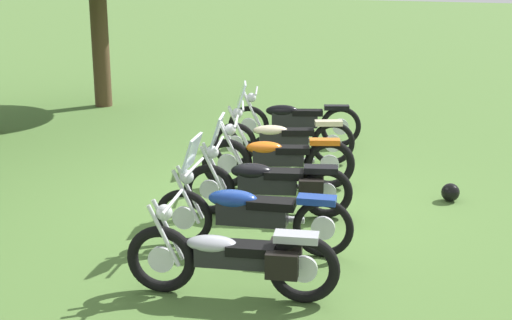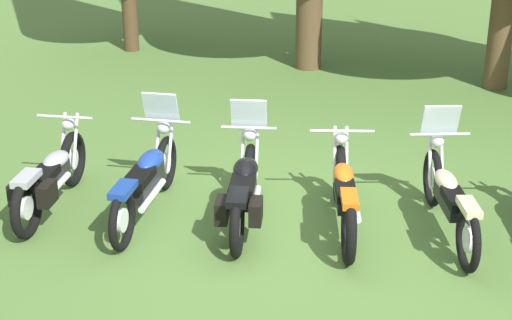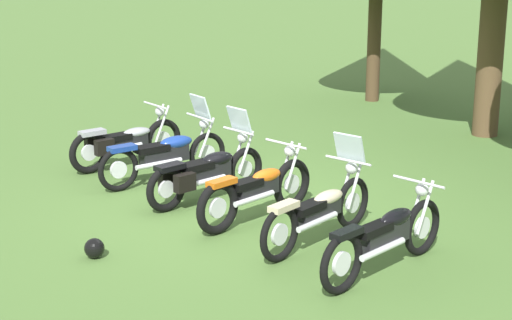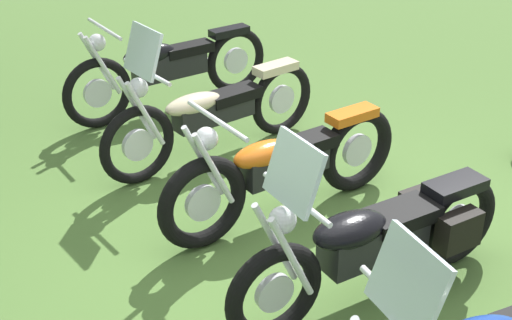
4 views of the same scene
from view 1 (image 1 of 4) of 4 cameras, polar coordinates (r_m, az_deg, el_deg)
The scene contains 8 objects.
ground_plane at distance 10.45m, azimuth 0.70°, elevation -3.17°, with size 80.00×80.00×0.00m, color #4C7033.
motorcycle_0 at distance 7.53m, azimuth -1.59°, elevation -7.50°, with size 0.80×2.19×1.02m.
motorcycle_1 at distance 8.62m, azimuth -0.54°, elevation -4.01°, with size 0.76×2.36×1.36m.
motorcycle_2 at distance 9.74m, azimuth 1.04°, elevation -1.74°, with size 0.89×2.21×1.36m.
motorcycle_3 at distance 10.86m, azimuth 1.65°, elevation 0.09°, with size 0.92×2.20×1.03m.
motorcycle_4 at distance 12.02m, azimuth 1.99°, elevation 1.76°, with size 1.01×2.22×1.37m.
motorcycle_5 at distance 13.18m, azimuth 2.89°, elevation 3.04°, with size 0.92×2.30×1.02m.
dropped_helmet at distance 10.75m, azimuth 14.76°, elevation -2.43°, with size 0.26×0.26×0.26m, color black.
Camera 1 is at (-9.41, -2.93, 3.47)m, focal length 51.89 mm.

